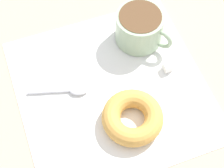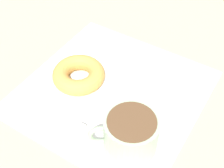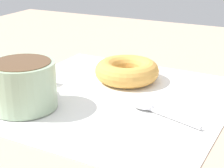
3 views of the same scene
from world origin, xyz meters
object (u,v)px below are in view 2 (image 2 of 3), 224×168
object	(u,v)px
donut	(79,75)
sugar_cube	(79,128)
coffee_cup	(130,133)
spoon	(138,72)

from	to	relation	value
donut	sugar_cube	world-z (taller)	donut
coffee_cup	donut	distance (cm)	19.07
donut	sugar_cube	xyz separation A→B (cm)	(7.29, -10.95, -0.87)
coffee_cup	sugar_cube	size ratio (longest dim) A/B	6.83
coffee_cup	sugar_cube	bearing A→B (deg)	-167.64
sugar_cube	spoon	bearing A→B (deg)	81.69
spoon	sugar_cube	distance (cm)	19.36
donut	spoon	distance (cm)	13.06
sugar_cube	donut	bearing A→B (deg)	123.64
donut	spoon	xyz separation A→B (cm)	(10.09, 8.20, -1.29)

